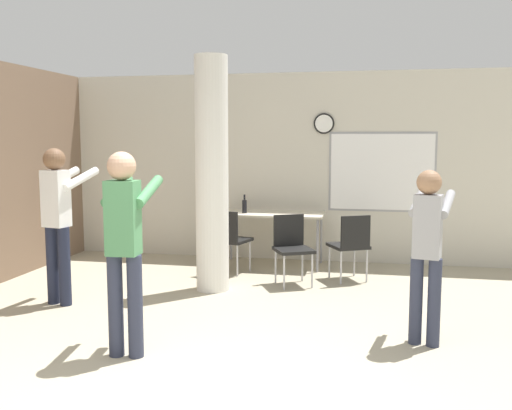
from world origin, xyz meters
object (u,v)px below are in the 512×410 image
Objects in this scene: chair_table_left at (229,237)px; person_playing_side at (427,243)px; person_playing_front at (125,237)px; folding_table at (272,217)px; bottle_on_table at (245,206)px; chair_table_right at (351,242)px; person_watching_back at (58,213)px; chair_table_front at (292,244)px.

person_playing_side is (2.36, -2.27, 0.41)m from chair_table_left.
person_playing_front is 1.11× the size of person_playing_side.
folding_table is 1.71× the size of chair_table_left.
bottle_on_table reaches higher than chair_table_left.
bottle_on_table is (-0.38, -0.11, 0.16)m from folding_table.
person_watching_back is (-3.12, -1.65, 0.51)m from chair_table_right.
bottle_on_table is 1.69m from chair_table_right.
person_watching_back reaches higher than chair_table_right.
bottle_on_table is 0.63m from chair_table_left.
person_playing_side reaches higher than chair_table_right.
person_playing_side reaches higher than bottle_on_table.
person_playing_front reaches higher than bottle_on_table.
person_playing_side reaches higher than folding_table.
person_watching_back is at bearing -130.30° from chair_table_left.
bottle_on_table is at bearing 86.17° from person_playing_front.
person_watching_back reaches higher than person_playing_side.
person_watching_back is at bearing -129.77° from folding_table.
folding_table is at bearing 112.88° from chair_table_front.
person_playing_front reaches higher than chair_table_front.
chair_table_left is 0.56× the size of person_playing_side.
folding_table is 0.43m from bottle_on_table.
chair_table_right and chair_table_left have the same top height.
person_watching_back reaches higher than chair_table_left.
chair_table_right is 1.63m from chair_table_left.
person_playing_side is (1.88, -2.88, 0.20)m from folding_table.
person_playing_front is (1.35, -1.28, -0.00)m from person_watching_back.
chair_table_left is at bearing 176.06° from chair_table_right.
person_playing_front reaches higher than folding_table.
person_playing_side is (1.45, -1.87, 0.41)m from chair_table_front.
person_playing_side is at bearing -71.31° from chair_table_right.
bottle_on_table is at bearing 78.82° from chair_table_left.
chair_table_front is at bearing 68.42° from person_playing_front.
folding_table is at bearing 123.07° from person_playing_side.
chair_table_left is at bearing 49.70° from person_watching_back.
chair_table_right is at bearing 27.84° from person_watching_back.
folding_table is at bearing 147.76° from chair_table_right.
chair_table_front is 2.40m from person_playing_side.
folding_table is 0.95× the size of person_playing_side.
chair_table_right is (1.53, -0.61, -0.36)m from bottle_on_table.
folding_table is 1.11m from chair_table_front.
chair_table_right is at bearing -21.88° from bottle_on_table.
folding_table is 1.37m from chair_table_right.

